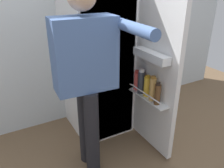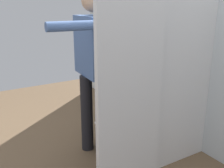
% 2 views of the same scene
% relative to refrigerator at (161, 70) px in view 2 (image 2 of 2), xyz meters
% --- Properties ---
extents(ground_plane, '(5.58, 5.58, 0.00)m').
position_rel_refrigerator_xyz_m(ground_plane, '(-0.02, -0.52, -0.85)').
color(ground_plane, brown).
extents(kitchen_wall, '(4.40, 0.10, 2.48)m').
position_rel_refrigerator_xyz_m(kitchen_wall, '(-0.02, 0.42, 0.39)').
color(kitchen_wall, silver).
rests_on(kitchen_wall, ground_plane).
extents(refrigerator, '(0.63, 1.21, 1.70)m').
position_rel_refrigerator_xyz_m(refrigerator, '(0.00, 0.00, 0.00)').
color(refrigerator, white).
rests_on(refrigerator, ground_plane).
extents(person, '(0.55, 0.79, 1.58)m').
position_rel_refrigerator_xyz_m(person, '(-0.37, -0.52, 0.10)').
color(person, black).
rests_on(person, ground_plane).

